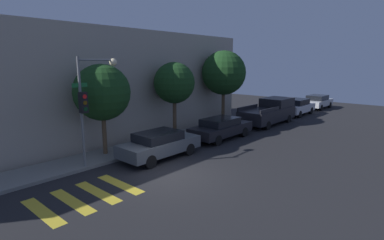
% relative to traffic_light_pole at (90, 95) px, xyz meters
% --- Properties ---
extents(ground_plane, '(60.00, 60.00, 0.00)m').
position_rel_traffic_light_pole_xyz_m(ground_plane, '(1.58, -3.37, -3.35)').
color(ground_plane, black).
extents(sidewalk, '(26.00, 2.17, 0.14)m').
position_rel_traffic_light_pole_xyz_m(sidewalk, '(1.58, 0.92, -3.28)').
color(sidewalk, slate).
rests_on(sidewalk, ground).
extents(building_row, '(26.00, 6.00, 6.71)m').
position_rel_traffic_light_pole_xyz_m(building_row, '(1.58, 5.40, 0.01)').
color(building_row, '#A89E8E').
rests_on(building_row, ground).
extents(crosswalk, '(3.44, 2.60, 0.00)m').
position_rel_traffic_light_pole_xyz_m(crosswalk, '(-1.91, -2.57, -3.34)').
color(crosswalk, gold).
rests_on(crosswalk, ground).
extents(traffic_light_pole, '(2.27, 0.56, 5.01)m').
position_rel_traffic_light_pole_xyz_m(traffic_light_pole, '(0.00, 0.00, 0.00)').
color(traffic_light_pole, slate).
rests_on(traffic_light_pole, ground).
extents(sedan_near_corner, '(4.28, 1.79, 1.36)m').
position_rel_traffic_light_pole_xyz_m(sedan_near_corner, '(2.89, -1.27, -2.62)').
color(sedan_near_corner, '#4C5156').
rests_on(sedan_near_corner, ground).
extents(sedan_middle, '(4.61, 1.79, 1.33)m').
position_rel_traffic_light_pole_xyz_m(sedan_middle, '(8.07, -1.27, -2.63)').
color(sedan_middle, black).
rests_on(sedan_middle, ground).
extents(pickup_truck, '(5.61, 2.12, 1.92)m').
position_rel_traffic_light_pole_xyz_m(pickup_truck, '(14.46, -1.27, -2.40)').
color(pickup_truck, black).
rests_on(pickup_truck, ground).
extents(sedan_far_end, '(4.30, 1.77, 1.47)m').
position_rel_traffic_light_pole_xyz_m(sedan_far_end, '(19.79, -1.27, -2.58)').
color(sedan_far_end, silver).
rests_on(sedan_far_end, ground).
extents(sedan_tail_of_row, '(4.32, 1.86, 1.40)m').
position_rel_traffic_light_pole_xyz_m(sedan_tail_of_row, '(25.00, -1.27, -2.61)').
color(sedan_tail_of_row, '#B7BABF').
rests_on(sedan_tail_of_row, ground).
extents(tree_near_corner, '(2.81, 2.81, 4.69)m').
position_rel_traffic_light_pole_xyz_m(tree_near_corner, '(1.23, 1.05, -0.07)').
color(tree_near_corner, brown).
rests_on(tree_near_corner, ground).
extents(tree_midblock, '(2.55, 2.55, 4.78)m').
position_rel_traffic_light_pole_xyz_m(tree_midblock, '(6.29, 1.05, 0.14)').
color(tree_midblock, brown).
rests_on(tree_midblock, ground).
extents(tree_far_end, '(3.27, 3.27, 5.62)m').
position_rel_traffic_light_pole_xyz_m(tree_far_end, '(11.47, 1.05, 0.63)').
color(tree_far_end, brown).
rests_on(tree_far_end, ground).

